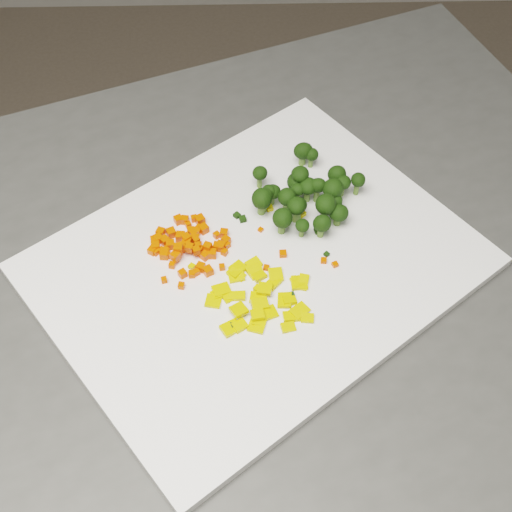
{
  "coord_description": "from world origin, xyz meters",
  "views": [
    {
      "loc": [
        -0.07,
        -0.37,
        1.53
      ],
      "look_at": [
        -0.06,
        0.1,
        0.92
      ],
      "focal_mm": 50.0,
      "sensor_mm": 36.0,
      "label": 1
    }
  ],
  "objects_px": {
    "counter_block": "(226,446)",
    "carrot_pile": "(189,245)",
    "pepper_pile": "(260,303)",
    "cutting_board": "(256,265)",
    "broccoli_pile": "(308,183)"
  },
  "relations": [
    {
      "from": "counter_block",
      "to": "carrot_pile",
      "type": "xyz_separation_m",
      "value": [
        -0.02,
        0.03,
        0.48
      ]
    },
    {
      "from": "carrot_pile",
      "to": "pepper_pile",
      "type": "bearing_deg",
      "value": -44.56
    },
    {
      "from": "cutting_board",
      "to": "counter_block",
      "type": "bearing_deg",
      "value": -161.49
    },
    {
      "from": "counter_block",
      "to": "cutting_board",
      "type": "relative_size",
      "value": 2.3
    },
    {
      "from": "pepper_pile",
      "to": "broccoli_pile",
      "type": "xyz_separation_m",
      "value": [
        0.06,
        0.15,
        0.02
      ]
    },
    {
      "from": "broccoli_pile",
      "to": "carrot_pile",
      "type": "bearing_deg",
      "value": -150.04
    },
    {
      "from": "counter_block",
      "to": "carrot_pile",
      "type": "relative_size",
      "value": 10.35
    },
    {
      "from": "pepper_pile",
      "to": "broccoli_pile",
      "type": "distance_m",
      "value": 0.16
    },
    {
      "from": "carrot_pile",
      "to": "pepper_pile",
      "type": "height_order",
      "value": "carrot_pile"
    },
    {
      "from": "cutting_board",
      "to": "carrot_pile",
      "type": "bearing_deg",
      "value": 169.58
    },
    {
      "from": "pepper_pile",
      "to": "counter_block",
      "type": "bearing_deg",
      "value": 139.13
    },
    {
      "from": "carrot_pile",
      "to": "pepper_pile",
      "type": "relative_size",
      "value": 0.86
    },
    {
      "from": "carrot_pile",
      "to": "broccoli_pile",
      "type": "bearing_deg",
      "value": 29.96
    },
    {
      "from": "cutting_board",
      "to": "pepper_pile",
      "type": "relative_size",
      "value": 3.88
    },
    {
      "from": "counter_block",
      "to": "carrot_pile",
      "type": "distance_m",
      "value": 0.48
    }
  ]
}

